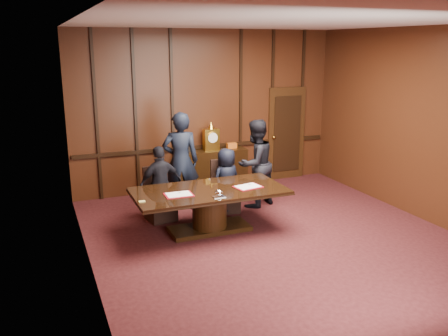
% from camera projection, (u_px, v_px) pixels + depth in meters
% --- Properties ---
extents(room, '(7.00, 7.04, 3.50)m').
position_uv_depth(room, '(284.00, 139.00, 7.50)').
color(room, black).
rests_on(room, ground).
extents(sideboard, '(1.60, 0.45, 1.54)m').
position_uv_depth(sideboard, '(211.00, 168.00, 10.59)').
color(sideboard, black).
rests_on(sideboard, ground).
extents(conference_table, '(2.62, 1.32, 0.76)m').
position_uv_depth(conference_table, '(209.00, 203.00, 8.20)').
color(conference_table, black).
rests_on(conference_table, ground).
extents(folder_left, '(0.47, 0.35, 0.02)m').
position_uv_depth(folder_left, '(179.00, 195.00, 7.82)').
color(folder_left, maroon).
rests_on(folder_left, conference_table).
extents(folder_right, '(0.51, 0.41, 0.02)m').
position_uv_depth(folder_right, '(248.00, 187.00, 8.26)').
color(folder_right, maroon).
rests_on(folder_right, conference_table).
extents(inkstand, '(0.20, 0.14, 0.12)m').
position_uv_depth(inkstand, '(219.00, 194.00, 7.72)').
color(inkstand, white).
rests_on(inkstand, conference_table).
extents(notepad, '(0.10, 0.07, 0.01)m').
position_uv_depth(notepad, '(142.00, 202.00, 7.48)').
color(notepad, '#D7C969').
rests_on(notepad, conference_table).
extents(chair_left, '(0.55, 0.55, 0.99)m').
position_uv_depth(chair_left, '(160.00, 204.00, 8.80)').
color(chair_left, black).
rests_on(chair_left, ground).
extents(chair_right, '(0.53, 0.53, 0.99)m').
position_uv_depth(chair_right, '(225.00, 196.00, 9.28)').
color(chair_right, black).
rests_on(chair_right, ground).
extents(signatory_left, '(0.87, 0.48, 1.41)m').
position_uv_depth(signatory_left, '(161.00, 184.00, 8.63)').
color(signatory_left, black).
rests_on(signatory_left, ground).
extents(signatory_right, '(0.70, 0.54, 1.26)m').
position_uv_depth(signatory_right, '(227.00, 181.00, 9.12)').
color(signatory_right, black).
rests_on(signatory_right, ground).
extents(witness_left, '(0.79, 0.62, 1.94)m').
position_uv_depth(witness_left, '(181.00, 161.00, 9.23)').
color(witness_left, black).
rests_on(witness_left, ground).
extents(witness_right, '(1.04, 0.93, 1.76)m').
position_uv_depth(witness_right, '(255.00, 163.00, 9.41)').
color(witness_right, black).
rests_on(witness_right, ground).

